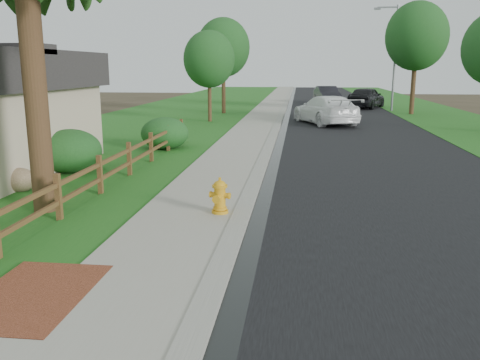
# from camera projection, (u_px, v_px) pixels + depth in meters

# --- Properties ---
(ground) EXTENTS (120.00, 120.00, 0.00)m
(ground) POSITION_uv_depth(u_px,v_px,m) (192.00, 280.00, 8.24)
(ground) COLOR #39321F
(road) EXTENTS (8.00, 90.00, 0.02)m
(road) POSITION_uv_depth(u_px,v_px,m) (335.00, 109.00, 41.65)
(road) COLOR black
(road) RESTS_ON ground
(curb) EXTENTS (0.40, 90.00, 0.12)m
(curb) POSITION_uv_depth(u_px,v_px,m) (284.00, 108.00, 42.11)
(curb) COLOR gray
(curb) RESTS_ON ground
(wet_gutter) EXTENTS (0.50, 90.00, 0.00)m
(wet_gutter) POSITION_uv_depth(u_px,v_px,m) (288.00, 108.00, 42.08)
(wet_gutter) COLOR black
(wet_gutter) RESTS_ON road
(sidewalk) EXTENTS (2.20, 90.00, 0.10)m
(sidewalk) POSITION_uv_depth(u_px,v_px,m) (269.00, 108.00, 42.26)
(sidewalk) COLOR gray
(sidewalk) RESTS_ON ground
(grass_strip) EXTENTS (1.60, 90.00, 0.06)m
(grass_strip) POSITION_uv_depth(u_px,v_px,m) (246.00, 108.00, 42.48)
(grass_strip) COLOR #1A5718
(grass_strip) RESTS_ON ground
(lawn_near) EXTENTS (9.00, 90.00, 0.04)m
(lawn_near) POSITION_uv_depth(u_px,v_px,m) (185.00, 107.00, 43.07)
(lawn_near) COLOR #1A5718
(lawn_near) RESTS_ON ground
(verge_far) EXTENTS (6.00, 90.00, 0.04)m
(verge_far) POSITION_uv_depth(u_px,v_px,m) (422.00, 110.00, 40.87)
(verge_far) COLOR #1A5718
(verge_far) RESTS_ON ground
(brick_patch) EXTENTS (1.60, 2.40, 0.11)m
(brick_patch) POSITION_uv_depth(u_px,v_px,m) (32.00, 297.00, 7.51)
(brick_patch) COLOR brown
(brick_patch) RESTS_ON ground
(ranch_fence) EXTENTS (0.12, 16.92, 1.10)m
(ranch_fence) POSITION_uv_depth(u_px,v_px,m) (116.00, 165.00, 14.72)
(ranch_fence) COLOR #4B2A19
(ranch_fence) RESTS_ON ground
(fire_hydrant) EXTENTS (0.55, 0.44, 0.83)m
(fire_hydrant) POSITION_uv_depth(u_px,v_px,m) (220.00, 197.00, 11.61)
(fire_hydrant) COLOR orange
(fire_hydrant) RESTS_ON sidewalk
(white_suv) EXTENTS (4.30, 6.31, 1.70)m
(white_suv) POSITION_uv_depth(u_px,v_px,m) (326.00, 110.00, 30.46)
(white_suv) COLOR white
(white_suv) RESTS_ON road
(dark_car_mid) EXTENTS (3.93, 5.56, 1.76)m
(dark_car_mid) POSITION_uv_depth(u_px,v_px,m) (366.00, 97.00, 42.37)
(dark_car_mid) COLOR black
(dark_car_mid) RESTS_ON road
(dark_car_far) EXTENTS (2.47, 5.14, 1.63)m
(dark_car_far) POSITION_uv_depth(u_px,v_px,m) (327.00, 95.00, 46.97)
(dark_car_far) COLOR black
(dark_car_far) RESTS_ON road
(streetlight) EXTENTS (1.83, 0.23, 7.92)m
(streetlight) POSITION_uv_depth(u_px,v_px,m) (393.00, 52.00, 38.58)
(streetlight) COLOR gray
(streetlight) RESTS_ON ground
(boulder) EXTENTS (1.02, 0.77, 0.68)m
(boulder) POSITION_uv_depth(u_px,v_px,m) (18.00, 180.00, 13.99)
(boulder) COLOR brown
(boulder) RESTS_ON ground
(shrub_b) EXTENTS (2.53, 2.53, 1.42)m
(shrub_b) POSITION_uv_depth(u_px,v_px,m) (70.00, 151.00, 16.49)
(shrub_b) COLOR #163F18
(shrub_b) RESTS_ON ground
(shrub_d) EXTENTS (2.26, 2.26, 1.35)m
(shrub_d) POSITION_uv_depth(u_px,v_px,m) (165.00, 133.00, 21.16)
(shrub_d) COLOR #163F18
(shrub_d) RESTS_ON ground
(tree_near_left) EXTENTS (3.15, 3.15, 5.58)m
(tree_near_left) POSITION_uv_depth(u_px,v_px,m) (209.00, 59.00, 31.01)
(tree_near_left) COLOR #3D2E19
(tree_near_left) RESTS_ON ground
(tree_mid_left) EXTENTS (3.84, 3.84, 6.86)m
(tree_mid_left) POSITION_uv_depth(u_px,v_px,m) (223.00, 48.00, 36.53)
(tree_mid_left) COLOR #3D2E19
(tree_mid_left) RESTS_ON ground
(tree_mid_right) EXTENTS (4.36, 4.36, 7.90)m
(tree_mid_right) POSITION_uv_depth(u_px,v_px,m) (417.00, 36.00, 35.65)
(tree_mid_right) COLOR #3D2E19
(tree_mid_right) RESTS_ON ground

